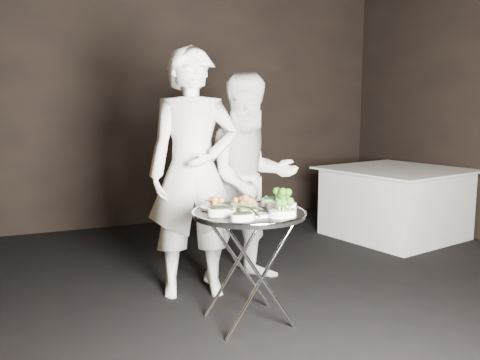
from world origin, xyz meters
name	(u,v)px	position (x,y,z in m)	size (l,w,h in m)	color
floor	(299,342)	(0.00, 0.00, -0.03)	(6.00, 7.00, 0.05)	black
wall_back	(157,101)	(0.00, 3.52, 1.50)	(6.00, 0.05, 3.00)	black
tray_stand	(249,262)	(-0.19, 0.35, 0.42)	(0.51, 0.43, 0.74)	silver
serving_tray	(249,213)	(-0.19, 0.35, 0.75)	(0.75, 0.75, 0.04)	black
potato_plate_a	(215,204)	(-0.37, 0.52, 0.79)	(0.20, 0.20, 0.07)	beige
potato_plate_b	(244,201)	(-0.14, 0.54, 0.79)	(0.19, 0.19, 0.07)	beige
greens_bowl	(271,201)	(0.03, 0.47, 0.80)	(0.13, 0.13, 0.08)	white
asparagus_plate_a	(249,209)	(-0.18, 0.37, 0.78)	(0.20, 0.17, 0.03)	white
asparagus_plate_b	(255,214)	(-0.22, 0.19, 0.78)	(0.22, 0.15, 0.04)	white
spinach_bowl_a	(222,210)	(-0.40, 0.31, 0.80)	(0.20, 0.14, 0.08)	white
spinach_bowl_b	(243,216)	(-0.33, 0.13, 0.79)	(0.16, 0.11, 0.06)	white
broccoli_bowl_a	(282,205)	(0.03, 0.31, 0.80)	(0.24, 0.21, 0.08)	white
broccoli_bowl_b	(282,211)	(-0.06, 0.12, 0.79)	(0.19, 0.14, 0.08)	white
serving_utensils	(247,202)	(-0.17, 0.42, 0.81)	(0.58, 0.42, 0.01)	silver
waiter_left	(194,173)	(-0.35, 1.01, 0.94)	(0.69, 0.45, 1.89)	white
waiter_right	(250,179)	(0.16, 1.10, 0.86)	(0.83, 0.65, 1.71)	white
dining_table	(395,202)	(2.23, 1.79, 0.39)	(1.34, 1.34, 0.77)	silver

